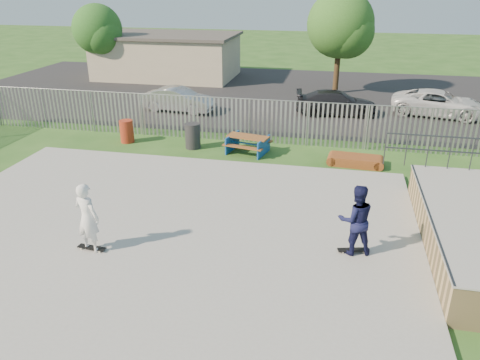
% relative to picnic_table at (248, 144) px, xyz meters
% --- Properties ---
extents(ground, '(120.00, 120.00, 0.00)m').
position_rel_picnic_table_xyz_m(ground, '(-1.22, -7.54, -0.38)').
color(ground, '#29541D').
rests_on(ground, ground).
extents(concrete_slab, '(15.00, 12.00, 0.15)m').
position_rel_picnic_table_xyz_m(concrete_slab, '(-1.22, -7.54, -0.31)').
color(concrete_slab, '#999994').
rests_on(concrete_slab, ground).
extents(fence, '(26.04, 16.02, 2.00)m').
position_rel_picnic_table_xyz_m(fence, '(-0.22, -2.95, 0.62)').
color(fence, gray).
rests_on(fence, ground).
extents(picnic_table, '(2.04, 1.80, 0.75)m').
position_rel_picnic_table_xyz_m(picnic_table, '(0.00, 0.00, 0.00)').
color(picnic_table, brown).
rests_on(picnic_table, ground).
extents(funbox, '(1.92, 1.07, 0.37)m').
position_rel_picnic_table_xyz_m(funbox, '(4.53, -0.56, -0.19)').
color(funbox, brown).
rests_on(funbox, ground).
extents(trash_bin_red, '(0.62, 0.62, 1.03)m').
position_rel_picnic_table_xyz_m(trash_bin_red, '(-5.70, 0.25, 0.13)').
color(trash_bin_red, maroon).
rests_on(trash_bin_red, ground).
extents(trash_bin_grey, '(0.67, 0.67, 1.12)m').
position_rel_picnic_table_xyz_m(trash_bin_grey, '(-2.50, 0.09, 0.18)').
color(trash_bin_grey, '#262628').
rests_on(trash_bin_grey, ground).
extents(parking_lot, '(40.00, 18.00, 0.02)m').
position_rel_picnic_table_xyz_m(parking_lot, '(-1.22, 11.46, -0.37)').
color(parking_lot, black).
rests_on(parking_lot, ground).
extents(car_silver, '(4.18, 1.86, 1.33)m').
position_rel_picnic_table_xyz_m(car_silver, '(-5.11, 5.92, 0.31)').
color(car_silver, '#B6B5BA').
rests_on(car_silver, parking_lot).
extents(car_dark, '(4.64, 2.28, 1.30)m').
position_rel_picnic_table_xyz_m(car_dark, '(3.60, 7.07, 0.29)').
color(car_dark, black).
rests_on(car_dark, parking_lot).
extents(car_white, '(5.29, 3.22, 1.37)m').
position_rel_picnic_table_xyz_m(car_white, '(9.05, 7.94, 0.33)').
color(car_white, silver).
rests_on(car_white, parking_lot).
extents(building, '(10.40, 6.40, 3.20)m').
position_rel_picnic_table_xyz_m(building, '(-9.22, 15.46, 1.23)').
color(building, '#BBAE90').
rests_on(building, ground).
extents(tree_left, '(3.50, 3.50, 5.40)m').
position_rel_picnic_table_xyz_m(tree_left, '(-13.51, 13.18, 3.25)').
color(tree_left, '#3A2A17').
rests_on(tree_left, ground).
extents(tree_mid, '(4.15, 4.15, 6.41)m').
position_rel_picnic_table_xyz_m(tree_mid, '(3.43, 12.47, 3.94)').
color(tree_mid, '#46321C').
rests_on(tree_mid, ground).
extents(skateboard_a, '(0.82, 0.39, 0.08)m').
position_rel_picnic_table_xyz_m(skateboard_a, '(4.34, -7.55, -0.19)').
color(skateboard_a, black).
rests_on(skateboard_a, concrete_slab).
extents(skateboard_b, '(0.81, 0.26, 0.08)m').
position_rel_picnic_table_xyz_m(skateboard_b, '(-2.59, -8.89, -0.19)').
color(skateboard_b, black).
rests_on(skateboard_b, concrete_slab).
extents(skater_navy, '(1.10, 0.95, 1.95)m').
position_rel_picnic_table_xyz_m(skater_navy, '(4.34, -7.55, 0.75)').
color(skater_navy, '#13153C').
rests_on(skater_navy, concrete_slab).
extents(skater_white, '(0.81, 0.63, 1.95)m').
position_rel_picnic_table_xyz_m(skater_white, '(-2.59, -8.89, 0.75)').
color(skater_white, white).
rests_on(skater_white, concrete_slab).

